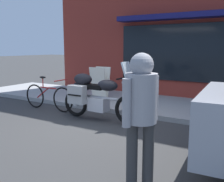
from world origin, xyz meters
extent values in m
plane|color=#353535|center=(0.00, 0.00, 0.00)|extent=(80.00, 80.00, 0.00)
torus|color=black|center=(0.68, 0.34, 0.34)|extent=(0.68, 0.09, 0.68)
cylinder|color=silver|center=(0.68, 0.34, 0.34)|extent=(0.16, 0.06, 0.16)
torus|color=black|center=(-0.80, 0.34, 0.34)|extent=(0.68, 0.09, 0.68)
cylinder|color=silver|center=(-0.80, 0.34, 0.34)|extent=(0.16, 0.06, 0.16)
cube|color=silver|center=(-0.11, 0.34, 0.39)|extent=(0.44, 0.30, 0.32)
cylinder|color=silver|center=(-0.06, 0.34, 0.56)|extent=(0.96, 0.06, 0.06)
ellipsoid|color=black|center=(0.14, 0.34, 0.86)|extent=(0.52, 0.28, 0.26)
cube|color=black|center=(-0.28, 0.34, 0.80)|extent=(0.60, 0.24, 0.11)
cube|color=black|center=(-0.61, 0.34, 0.78)|extent=(0.28, 0.22, 0.18)
cylinder|color=silver|center=(0.68, 0.34, 0.66)|extent=(0.35, 0.07, 0.67)
cylinder|color=black|center=(0.56, 0.34, 1.06)|extent=(0.04, 0.62, 0.04)
cube|color=silver|center=(0.64, 0.34, 1.24)|extent=(0.15, 0.32, 0.35)
sphere|color=#EAEACC|center=(0.72, 0.34, 0.92)|extent=(0.14, 0.14, 0.14)
cube|color=#A2A2A2|center=(-0.56, 0.10, 0.62)|extent=(0.44, 0.20, 0.44)
cube|color=black|center=(-0.56, -0.01, 0.62)|extent=(0.37, 0.02, 0.03)
ellipsoid|color=black|center=(-0.56, 0.34, 0.96)|extent=(0.48, 0.32, 0.28)
torus|color=black|center=(-1.35, 0.48, 0.34)|extent=(0.68, 0.04, 0.68)
torus|color=black|center=(-2.40, 0.48, 0.34)|extent=(0.68, 0.04, 0.68)
cylinder|color=#B22323|center=(-1.88, 0.48, 0.62)|extent=(0.58, 0.04, 0.04)
cylinder|color=#B22323|center=(-2.09, 0.48, 0.46)|extent=(0.45, 0.04, 0.33)
cylinder|color=#B22323|center=(-2.07, 0.48, 0.74)|extent=(0.03, 0.03, 0.30)
ellipsoid|color=black|center=(-2.07, 0.48, 0.90)|extent=(0.22, 0.10, 0.06)
cylinder|color=#B22323|center=(-1.40, 0.48, 0.86)|extent=(0.03, 0.48, 0.03)
cylinder|color=#363636|center=(1.91, -1.94, 0.42)|extent=(0.14, 0.14, 0.84)
cylinder|color=#363636|center=(2.07, -1.84, 0.42)|extent=(0.14, 0.14, 0.84)
cylinder|color=#9E9EA3|center=(1.99, -1.89, 1.13)|extent=(0.49, 0.49, 0.59)
sphere|color=#9E9EA3|center=(1.99, -1.89, 1.53)|extent=(0.28, 0.28, 0.28)
sphere|color=tan|center=(1.93, -1.87, 1.53)|extent=(0.16, 0.17, 0.17)
cylinder|color=#9E9EA3|center=(1.91, -2.10, 1.10)|extent=(0.10, 0.10, 0.56)
cylinder|color=#9E9EA3|center=(2.07, -1.67, 1.10)|extent=(0.10, 0.10, 0.56)
cube|color=silver|center=(-1.26, 2.03, 0.62)|extent=(0.55, 0.20, 0.98)
cube|color=silver|center=(-1.26, 2.25, 0.62)|extent=(0.55, 0.20, 0.98)
camera|label=1|loc=(3.23, -4.64, 1.73)|focal=41.46mm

